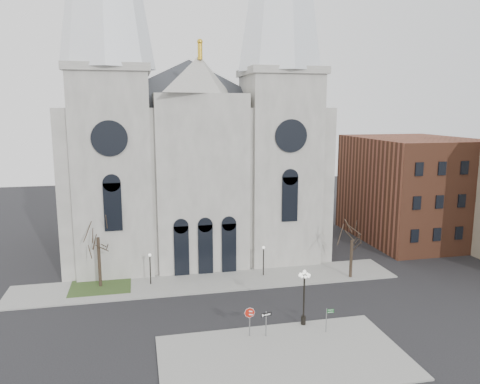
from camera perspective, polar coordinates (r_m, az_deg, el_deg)
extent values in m
plane|color=black|center=(39.99, -1.27, -16.53)|extent=(160.00, 160.00, 0.00)
cube|color=gray|center=(36.35, 5.28, -19.38)|extent=(18.00, 10.00, 0.14)
cube|color=gray|center=(49.88, -3.77, -10.86)|extent=(40.00, 6.00, 0.14)
cube|color=#2D481F|center=(50.50, -16.62, -10.99)|extent=(6.00, 5.00, 0.18)
cube|color=gray|center=(62.08, -5.98, 1.84)|extent=(30.00, 24.00, 18.00)
pyramid|color=#2D3035|center=(61.71, -6.24, 15.76)|extent=(33.00, 26.40, 6.00)
cube|color=gray|center=(53.06, -15.20, 2.29)|extent=(8.00, 8.00, 22.00)
cylinder|color=black|center=(48.65, -15.63, 6.32)|extent=(3.60, 0.30, 3.60)
cube|color=gray|center=(55.47, 4.82, 2.95)|extent=(8.00, 8.00, 22.00)
cylinder|color=black|center=(51.26, 6.23, 6.82)|extent=(3.60, 0.30, 3.60)
cube|color=gray|center=(52.15, -4.73, 1.10)|extent=(10.00, 5.00, 19.50)
pyramid|color=gray|center=(51.61, -4.93, 14.08)|extent=(11.00, 5.00, 4.00)
cube|color=brown|center=(68.80, 20.15, 0.41)|extent=(14.00, 18.00, 14.00)
cylinder|color=black|center=(49.66, -16.77, -8.26)|extent=(0.32, 0.32, 5.25)
cylinder|color=black|center=(51.68, 13.39, -7.98)|extent=(0.32, 0.32, 4.20)
cylinder|color=black|center=(49.34, -10.88, -9.33)|extent=(0.12, 0.12, 3.00)
sphere|color=white|center=(48.83, -10.94, -7.56)|extent=(0.32, 0.32, 0.32)
cylinder|color=black|center=(50.98, 2.87, -8.50)|extent=(0.12, 0.12, 3.00)
sphere|color=white|center=(50.49, 2.89, -6.78)|extent=(0.32, 0.32, 0.32)
cylinder|color=slate|center=(38.38, 1.18, -15.58)|extent=(0.09, 0.09, 2.32)
cylinder|color=#AB180B|center=(38.03, 1.19, -14.48)|extent=(0.76, 0.35, 0.81)
cylinder|color=white|center=(38.03, 1.19, -14.48)|extent=(0.81, 0.36, 0.87)
cube|color=white|center=(37.98, 1.19, -14.30)|extent=(0.42, 0.19, 0.10)
cube|color=white|center=(38.09, 1.19, -14.66)|extent=(0.47, 0.21, 0.10)
cylinder|color=black|center=(40.15, 7.79, -12.97)|extent=(0.15, 0.15, 4.22)
cylinder|color=black|center=(40.86, 7.73, -15.22)|extent=(0.40, 0.40, 0.73)
sphere|color=white|center=(39.22, 7.88, -9.58)|extent=(0.29, 0.29, 0.29)
cylinder|color=slate|center=(38.44, 3.19, -15.75)|extent=(0.09, 0.09, 2.08)
cube|color=black|center=(38.10, 3.20, -14.68)|extent=(0.90, 0.24, 0.30)
cylinder|color=slate|center=(39.64, 10.47, -15.11)|extent=(0.08, 0.08, 2.02)
cube|color=#0C571B|center=(39.37, 10.98, -13.92)|extent=(0.57, 0.09, 0.14)
cube|color=#0C571B|center=(39.44, 10.97, -14.16)|extent=(0.57, 0.09, 0.14)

